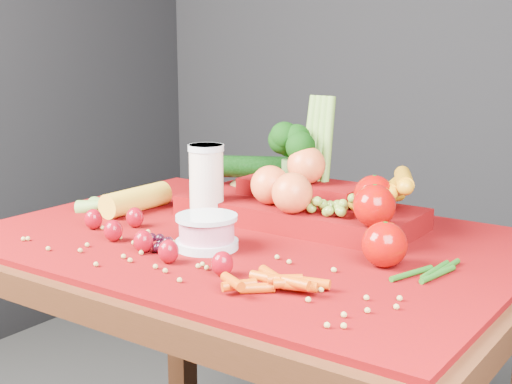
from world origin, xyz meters
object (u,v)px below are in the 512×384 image
Objects in this scene: table at (250,287)px; yogurt_bowl at (207,231)px; milk_glass at (206,180)px; produce_mound at (310,196)px.

yogurt_bowl is at bearing -100.41° from table.
milk_glass reaches higher than yogurt_bowl.
milk_glass is at bearing -152.15° from produce_mound.
yogurt_bowl is 0.20× the size of produce_mound.
milk_glass is at bearing 128.94° from yogurt_bowl.
table is at bearing -17.58° from milk_glass.
produce_mound is (0.20, 0.10, -0.03)m from milk_glass.
milk_glass is (-0.15, 0.05, 0.20)m from table.
produce_mound is at bearing 27.85° from milk_glass.
produce_mound reaches higher than yogurt_bowl.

